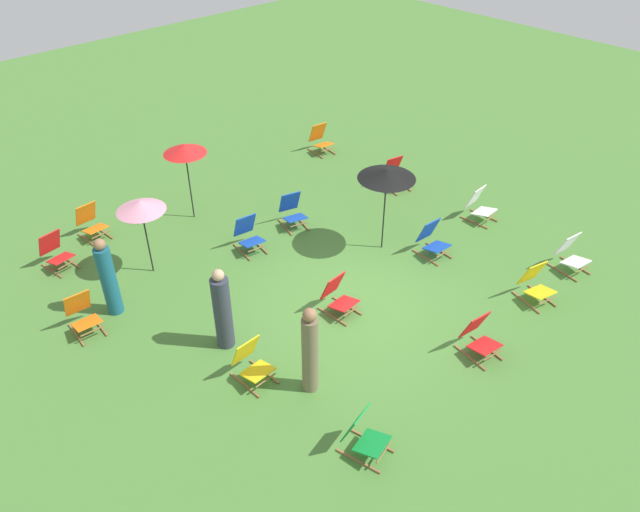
% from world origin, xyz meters
% --- Properties ---
extents(ground_plane, '(40.00, 40.00, 0.00)m').
position_xyz_m(ground_plane, '(0.00, 0.00, 0.00)').
color(ground_plane, '#477A33').
extents(deckchair_0, '(0.52, 0.79, 0.83)m').
position_xyz_m(deckchair_0, '(-0.53, 0.13, 0.37)').
color(deckchair_0, olive).
rests_on(deckchair_0, ground).
extents(deckchair_1, '(0.53, 0.79, 0.83)m').
position_xyz_m(deckchair_1, '(2.33, 0.09, 0.37)').
color(deckchair_1, olive).
rests_on(deckchair_1, ground).
extents(deckchair_2, '(0.58, 0.82, 0.83)m').
position_xyz_m(deckchair_2, '(4.04, -2.26, 0.37)').
color(deckchair_2, olive).
rests_on(deckchair_2, ground).
extents(deckchair_3, '(0.63, 0.84, 0.83)m').
position_xyz_m(deckchair_3, '(4.02, 2.64, 0.37)').
color(deckchair_3, olive).
rests_on(deckchair_3, ground).
extents(deckchair_4, '(0.58, 0.82, 0.83)m').
position_xyz_m(deckchair_4, '(0.52, -2.40, 0.37)').
color(deckchair_4, olive).
rests_on(deckchair_4, ground).
extents(deckchair_5, '(0.58, 0.82, 0.83)m').
position_xyz_m(deckchair_5, '(4.03, 5.48, 0.37)').
color(deckchair_5, olive).
rests_on(deckchair_5, ground).
extents(deckchair_6, '(0.59, 0.82, 0.83)m').
position_xyz_m(deckchair_6, '(-3.89, 5.29, 0.37)').
color(deckchair_6, olive).
rests_on(deckchair_6, ground).
extents(deckchair_7, '(0.53, 0.79, 0.83)m').
position_xyz_m(deckchair_7, '(-2.81, 5.87, 0.37)').
color(deckchair_7, olive).
rests_on(deckchair_7, ground).
extents(deckchair_8, '(0.65, 0.85, 0.83)m').
position_xyz_m(deckchair_8, '(-2.53, -2.46, 0.37)').
color(deckchair_8, olive).
rests_on(deckchair_8, ground).
extents(deckchair_9, '(0.58, 0.82, 0.83)m').
position_xyz_m(deckchair_9, '(-0.49, 3.00, 0.37)').
color(deckchair_9, olive).
rests_on(deckchair_9, ground).
extents(deckchair_10, '(0.67, 0.86, 0.83)m').
position_xyz_m(deckchair_10, '(0.88, 3.09, 0.37)').
color(deckchair_10, olive).
rests_on(deckchair_10, ground).
extents(deckchair_11, '(0.53, 0.79, 0.83)m').
position_xyz_m(deckchair_11, '(-4.38, 3.00, 0.37)').
color(deckchair_11, olive).
rests_on(deckchair_11, ground).
extents(deckchair_12, '(0.52, 0.79, 0.83)m').
position_xyz_m(deckchair_12, '(4.29, 0.23, 0.37)').
color(deckchair_12, olive).
rests_on(deckchair_12, ground).
extents(deckchair_13, '(0.50, 0.78, 0.83)m').
position_xyz_m(deckchair_13, '(-2.84, -0.13, 0.37)').
color(deckchair_13, olive).
rests_on(deckchair_13, ground).
extents(deckchair_14, '(0.65, 0.85, 0.83)m').
position_xyz_m(deckchair_14, '(2.60, -2.29, 0.37)').
color(deckchair_14, olive).
rests_on(deckchair_14, ground).
extents(umbrella_0, '(0.99, 0.99, 1.92)m').
position_xyz_m(umbrella_0, '(-0.65, 4.99, 1.80)').
color(umbrella_0, black).
rests_on(umbrella_0, ground).
extents(umbrella_1, '(0.99, 0.99, 1.73)m').
position_xyz_m(umbrella_1, '(-2.50, 3.76, 1.61)').
color(umbrella_1, black).
rests_on(umbrella_1, ground).
extents(umbrella_2, '(1.23, 1.23, 1.97)m').
position_xyz_m(umbrella_2, '(1.72, 1.00, 1.86)').
color(umbrella_2, black).
rests_on(umbrella_2, ground).
extents(person_0, '(0.38, 0.38, 1.74)m').
position_xyz_m(person_0, '(-2.25, -0.97, 0.84)').
color(person_0, '#72664C').
rests_on(person_0, ground).
extents(person_1, '(0.33, 0.33, 1.70)m').
position_xyz_m(person_1, '(-2.68, 0.87, 0.80)').
color(person_1, '#333847').
rests_on(person_1, ground).
extents(person_2, '(0.41, 0.41, 1.70)m').
position_xyz_m(person_2, '(-3.71, 3.10, 0.81)').
color(person_2, '#195972').
rests_on(person_2, ground).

